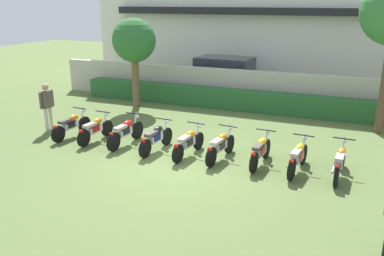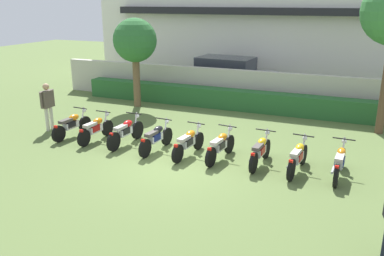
{
  "view_description": "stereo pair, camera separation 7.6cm",
  "coord_description": "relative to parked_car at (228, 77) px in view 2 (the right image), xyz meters",
  "views": [
    {
      "loc": [
        4.6,
        -9.99,
        4.58
      ],
      "look_at": [
        0.0,
        1.18,
        0.77
      ],
      "focal_mm": 38.05,
      "sensor_mm": 36.0,
      "label": 1
    },
    {
      "loc": [
        4.67,
        -9.96,
        4.58
      ],
      "look_at": [
        0.0,
        1.18,
        0.77
      ],
      "focal_mm": 38.05,
      "sensor_mm": 36.0,
      "label": 2
    }
  ],
  "objects": [
    {
      "name": "motorcycle_in_row_8",
      "position": [
        5.84,
        -8.37,
        -0.49
      ],
      "size": [
        0.6,
        1.93,
        0.96
      ],
      "rotation": [
        0.0,
        0.0,
        1.52
      ],
      "color": "black",
      "rests_on": "ground"
    },
    {
      "name": "motorcycle_in_row_4",
      "position": [
        1.47,
        -8.48,
        -0.5
      ],
      "size": [
        0.6,
        1.87,
        0.94
      ],
      "rotation": [
        0.0,
        0.0,
        1.46
      ],
      "color": "black",
      "rests_on": "ground"
    },
    {
      "name": "inspector_person",
      "position": [
        -4.26,
        -8.05,
        0.1
      ],
      "size": [
        0.23,
        0.69,
        1.74
      ],
      "color": "beige",
      "rests_on": "ground"
    },
    {
      "name": "motorcycle_in_row_7",
      "position": [
        4.75,
        -8.45,
        -0.49
      ],
      "size": [
        0.6,
        1.87,
        0.95
      ],
      "rotation": [
        0.0,
        0.0,
        1.47
      ],
      "color": "black",
      "rests_on": "ground"
    },
    {
      "name": "hedge_row",
      "position": [
        1.43,
        -2.53,
        -0.51
      ],
      "size": [
        15.13,
        0.7,
        0.86
      ],
      "primitive_type": "cube",
      "color": "#28602D",
      "rests_on": "ground"
    },
    {
      "name": "ground",
      "position": [
        1.43,
        -9.26,
        -0.94
      ],
      "size": [
        60.0,
        60.0,
        0.0
      ],
      "primitive_type": "plane",
      "color": "#566B38"
    },
    {
      "name": "motorcycle_in_row_3",
      "position": [
        0.37,
        -8.48,
        -0.49
      ],
      "size": [
        0.6,
        1.88,
        0.95
      ],
      "rotation": [
        0.0,
        0.0,
        1.49
      ],
      "color": "black",
      "rests_on": "ground"
    },
    {
      "name": "parked_car",
      "position": [
        0.0,
        0.0,
        0.0
      ],
      "size": [
        4.63,
        2.36,
        1.89
      ],
      "rotation": [
        0.0,
        0.0,
        -0.08
      ],
      "color": "#9EA3A8",
      "rests_on": "ground"
    },
    {
      "name": "motorcycle_in_row_0",
      "position": [
        -3.0,
        -8.36,
        -0.5
      ],
      "size": [
        0.6,
        1.87,
        0.94
      ],
      "rotation": [
        0.0,
        0.0,
        1.49
      ],
      "color": "black",
      "rests_on": "ground"
    },
    {
      "name": "tree_near_inspector",
      "position": [
        -3.07,
        -3.71,
        1.94
      ],
      "size": [
        1.89,
        1.89,
        3.87
      ],
      "color": "brown",
      "rests_on": "ground"
    },
    {
      "name": "motorcycle_in_row_1",
      "position": [
        -1.96,
        -8.42,
        -0.5
      ],
      "size": [
        0.6,
        1.81,
        0.94
      ],
      "rotation": [
        0.0,
        0.0,
        1.51
      ],
      "color": "black",
      "rests_on": "ground"
    },
    {
      "name": "motorcycle_in_row_2",
      "position": [
        -0.82,
        -8.35,
        -0.48
      ],
      "size": [
        0.6,
        1.97,
        0.97
      ],
      "rotation": [
        0.0,
        0.0,
        1.51
      ],
      "color": "black",
      "rests_on": "ground"
    },
    {
      "name": "building",
      "position": [
        1.43,
        4.82,
        2.89
      ],
      "size": [
        19.91,
        6.5,
        7.66
      ],
      "color": "white",
      "rests_on": "ground"
    },
    {
      "name": "motorcycle_in_row_5",
      "position": [
        2.48,
        -8.4,
        -0.49
      ],
      "size": [
        0.6,
        1.86,
        0.95
      ],
      "rotation": [
        0.0,
        0.0,
        1.45
      ],
      "color": "black",
      "rests_on": "ground"
    },
    {
      "name": "motorcycle_in_row_6",
      "position": [
        3.68,
        -8.37,
        -0.49
      ],
      "size": [
        0.6,
        1.83,
        0.95
      ],
      "rotation": [
        0.0,
        0.0,
        1.51
      ],
      "color": "black",
      "rests_on": "ground"
    },
    {
      "name": "compound_wall",
      "position": [
        1.43,
        -1.83,
        -0.12
      ],
      "size": [
        18.92,
        0.3,
        1.63
      ],
      "primitive_type": "cube",
      "color": "#BCB7A8",
      "rests_on": "ground"
    }
  ]
}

